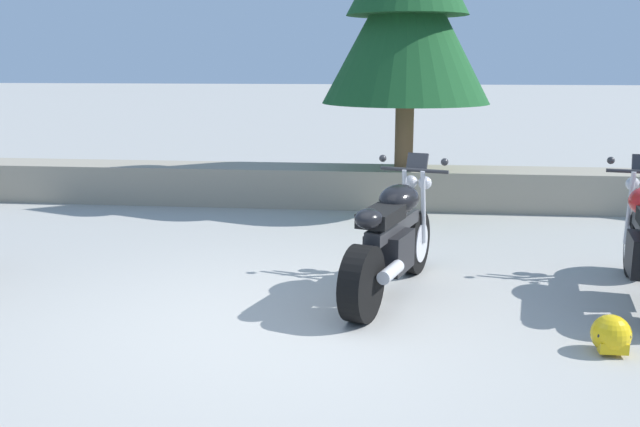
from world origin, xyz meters
The scene contains 4 objects.
ground_plane centered at (0.00, 0.00, 0.00)m, with size 120.00×120.00×0.00m, color #A3A099.
stone_wall centered at (0.00, 4.80, 0.28)m, with size 36.00×0.80×0.55m, color gray.
motorcycle_black_centre centered at (0.91, 0.90, 0.49)m, with size 0.92×2.01×1.18m.
rider_helmet centered at (2.48, -0.25, 0.14)m, with size 0.28×0.28×0.28m.
Camera 1 is at (0.95, -5.12, 2.03)m, focal length 39.31 mm.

